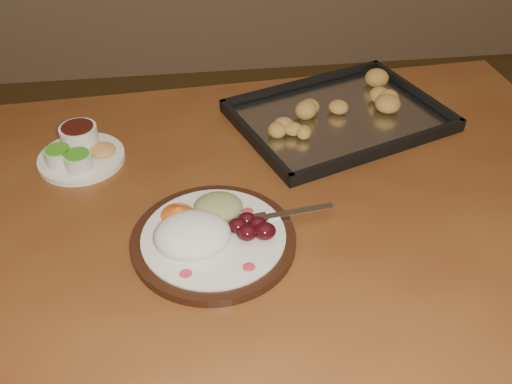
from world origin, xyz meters
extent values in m
cube|color=brown|center=(-0.30, 0.01, 0.73)|extent=(1.55, 0.99, 0.04)
cylinder|color=#4A2416|center=(0.35, 0.44, 0.35)|extent=(0.07, 0.07, 0.71)
cylinder|color=black|center=(-0.34, -0.09, 0.76)|extent=(0.28, 0.28, 0.02)
cylinder|color=white|center=(-0.34, -0.09, 0.77)|extent=(0.24, 0.24, 0.01)
ellipsoid|color=#C93048|center=(-0.39, -0.17, 0.77)|extent=(0.02, 0.02, 0.00)
ellipsoid|color=#C93048|center=(-0.29, -0.17, 0.77)|extent=(0.02, 0.02, 0.00)
ellipsoid|color=#C93048|center=(-0.28, -0.04, 0.77)|extent=(0.02, 0.02, 0.00)
ellipsoid|color=#C93048|center=(-0.43, -0.09, 0.77)|extent=(0.02, 0.02, 0.00)
ellipsoid|color=white|center=(-0.37, -0.10, 0.79)|extent=(0.14, 0.13, 0.06)
ellipsoid|color=#470A12|center=(-0.28, -0.11, 0.79)|extent=(0.04, 0.03, 0.03)
ellipsoid|color=#470A12|center=(-0.26, -0.09, 0.79)|extent=(0.04, 0.03, 0.03)
ellipsoid|color=#470A12|center=(-0.28, -0.08, 0.79)|extent=(0.04, 0.03, 0.03)
ellipsoid|color=#470A12|center=(-0.25, -0.11, 0.79)|extent=(0.04, 0.03, 0.03)
ellipsoid|color=#470A12|center=(-0.30, -0.09, 0.79)|extent=(0.04, 0.03, 0.03)
ellipsoid|color=tan|center=(-0.33, -0.03, 0.78)|extent=(0.10, 0.09, 0.04)
cone|color=orange|center=(-0.40, -0.03, 0.78)|extent=(0.09, 0.09, 0.03)
cube|color=silver|center=(-0.19, -0.05, 0.77)|extent=(0.13, 0.03, 0.00)
cube|color=silver|center=(-0.26, -0.06, 0.77)|extent=(0.04, 0.03, 0.00)
cylinder|color=silver|center=(-0.28, -0.07, 0.77)|extent=(0.03, 0.01, 0.00)
cylinder|color=silver|center=(-0.29, -0.07, 0.77)|extent=(0.03, 0.01, 0.00)
cylinder|color=silver|center=(-0.29, -0.06, 0.77)|extent=(0.03, 0.01, 0.00)
cylinder|color=silver|center=(-0.29, -0.06, 0.77)|extent=(0.03, 0.01, 0.00)
cylinder|color=white|center=(-0.59, 0.18, 0.76)|extent=(0.17, 0.17, 0.01)
cylinder|color=silver|center=(-0.62, 0.16, 0.78)|extent=(0.05, 0.05, 0.03)
cylinder|color=green|center=(-0.62, 0.16, 0.80)|extent=(0.05, 0.05, 0.00)
cylinder|color=silver|center=(-0.59, 0.14, 0.78)|extent=(0.05, 0.05, 0.03)
cylinder|color=green|center=(-0.59, 0.14, 0.80)|extent=(0.05, 0.05, 0.00)
cylinder|color=white|center=(-0.59, 0.22, 0.78)|extent=(0.08, 0.08, 0.04)
cylinder|color=#350E09|center=(-0.59, 0.22, 0.81)|extent=(0.06, 0.06, 0.00)
ellipsoid|color=#EBB053|center=(-0.54, 0.19, 0.77)|extent=(0.05, 0.05, 0.02)
cube|color=black|center=(-0.04, 0.26, 0.75)|extent=(0.52, 0.45, 0.01)
cube|color=black|center=(-0.09, 0.41, 0.77)|extent=(0.41, 0.16, 0.02)
cube|color=black|center=(0.02, 0.12, 0.77)|extent=(0.41, 0.16, 0.02)
cube|color=black|center=(0.16, 0.34, 0.77)|extent=(0.12, 0.30, 0.02)
cube|color=black|center=(-0.24, 0.19, 0.77)|extent=(0.12, 0.30, 0.02)
cube|color=silver|center=(-0.04, 0.26, 0.76)|extent=(0.48, 0.41, 0.00)
ellipsoid|color=#BD8A42|center=(0.02, 0.28, 0.78)|extent=(0.05, 0.05, 0.03)
ellipsoid|color=#BD8A42|center=(0.04, 0.33, 0.78)|extent=(0.07, 0.06, 0.03)
ellipsoid|color=#BD8A42|center=(-0.04, 0.36, 0.78)|extent=(0.06, 0.06, 0.03)
ellipsoid|color=#BD8A42|center=(-0.07, 0.31, 0.78)|extent=(0.05, 0.05, 0.03)
ellipsoid|color=#BD8A42|center=(-0.12, 0.30, 0.78)|extent=(0.07, 0.07, 0.03)
ellipsoid|color=#BD8A42|center=(-0.09, 0.26, 0.78)|extent=(0.06, 0.06, 0.03)
ellipsoid|color=#BD8A42|center=(-0.13, 0.21, 0.78)|extent=(0.06, 0.06, 0.03)
ellipsoid|color=#BD8A42|center=(-0.06, 0.18, 0.78)|extent=(0.07, 0.07, 0.03)
ellipsoid|color=#BD8A42|center=(-0.04, 0.21, 0.78)|extent=(0.05, 0.05, 0.03)
ellipsoid|color=#BD8A42|center=(0.03, 0.21, 0.78)|extent=(0.06, 0.06, 0.03)
ellipsoid|color=#BD8A42|center=(0.01, 0.26, 0.78)|extent=(0.07, 0.06, 0.03)
camera|label=1|loc=(-0.36, -0.79, 1.43)|focal=40.00mm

